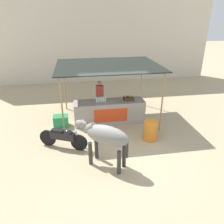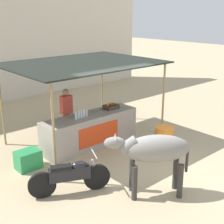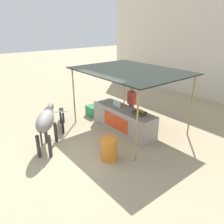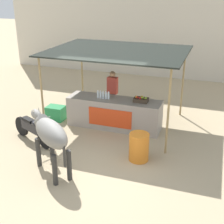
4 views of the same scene
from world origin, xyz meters
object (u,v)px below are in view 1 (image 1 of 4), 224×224
Objects in this scene: stall_counter at (109,112)px; motorcycle_parked at (63,137)px; vendor_behind_counter at (100,98)px; cooler_box at (61,121)px; fruit_crate at (129,98)px; cow at (105,136)px; water_barrel at (150,130)px.

stall_counter is 2.59m from motorcycle_parked.
vendor_behind_counter is 2.04m from cooler_box.
fruit_crate is at bearing 3.37° from stall_counter.
cow is at bearing -62.58° from cooler_box.
cow reaches higher than fruit_crate.
cow is (-1.44, -3.01, -0.00)m from fruit_crate.
water_barrel is (0.43, -1.78, -0.66)m from fruit_crate.
fruit_crate is 0.73× the size of cooler_box.
motorcycle_parked is (-1.31, 1.20, -0.60)m from cow.
vendor_behind_counter reaches higher than cooler_box.
stall_counter is 3.97× the size of water_barrel.
cow reaches higher than cooler_box.
cooler_box is (-2.07, -0.10, -0.24)m from stall_counter.
water_barrel is 0.45× the size of motorcycle_parked.
cow is (1.49, -2.86, 0.79)m from cooler_box.
water_barrel is 3.18m from motorcycle_parked.
motorcycle_parked is at bearing -122.05° from vendor_behind_counter.
cooler_box is at bearing -154.15° from vendor_behind_counter.
water_barrel is at bearing -53.44° from stall_counter.
vendor_behind_counter reaches higher than stall_counter.
cooler_box is 0.79× the size of water_barrel.
stall_counter is at bearing 42.98° from motorcycle_parked.
vendor_behind_counter reaches higher than water_barrel.
fruit_crate is at bearing -30.98° from vendor_behind_counter.
fruit_crate is 0.26× the size of motorcycle_parked.
water_barrel is 2.33m from cow.
water_barrel is (1.60, -2.48, -0.47)m from vendor_behind_counter.
vendor_behind_counter is 0.98× the size of cow.
water_barrel is (3.35, -1.63, 0.14)m from cooler_box.
motorcycle_parked reaches higher than cooler_box.
fruit_crate is 0.26× the size of cow.
fruit_crate reaches higher than cooler_box.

